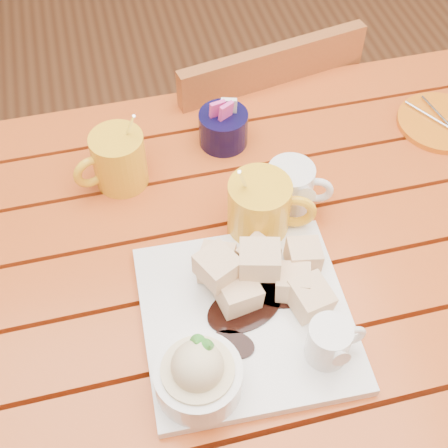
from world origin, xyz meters
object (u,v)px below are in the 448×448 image
object	(u,v)px
coffee_mug_left	(118,160)
chair_far	(246,152)
orange_saucer	(442,122)
dessert_plate	(242,324)
table	(214,293)
coffee_mug_right	(261,209)

from	to	relation	value
coffee_mug_left	chair_far	size ratio (longest dim) A/B	0.18
chair_far	coffee_mug_left	bearing A→B (deg)	32.77
coffee_mug_left	orange_saucer	bearing A→B (deg)	-18.88
dessert_plate	chair_far	distance (m)	0.73
coffee_mug_left	orange_saucer	distance (m)	0.60
dessert_plate	chair_far	bearing A→B (deg)	73.59
dessert_plate	coffee_mug_left	distance (m)	0.36
dessert_plate	chair_far	xyz separation A→B (m)	(0.18, 0.63, -0.32)
table	coffee_mug_left	bearing A→B (deg)	121.10
coffee_mug_right	dessert_plate	bearing A→B (deg)	-95.71
coffee_mug_left	coffee_mug_right	bearing A→B (deg)	-57.87
orange_saucer	chair_far	bearing A→B (deg)	134.24
table	chair_far	xyz separation A→B (m)	(0.19, 0.48, -0.18)
coffee_mug_right	orange_saucer	xyz separation A→B (m)	(0.40, 0.16, -0.05)
orange_saucer	coffee_mug_left	bearing A→B (deg)	179.80
coffee_mug_right	table	bearing A→B (deg)	-142.76
table	coffee_mug_left	xyz separation A→B (m)	(-0.12, 0.19, 0.16)
table	coffee_mug_left	world-z (taller)	coffee_mug_left
dessert_plate	chair_far	size ratio (longest dim) A/B	0.37
orange_saucer	chair_far	world-z (taller)	chair_far
orange_saucer	dessert_plate	bearing A→B (deg)	-144.70
dessert_plate	table	bearing A→B (deg)	92.79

